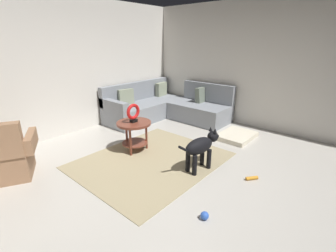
% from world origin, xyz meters
% --- Properties ---
extents(ground_plane, '(6.00, 6.00, 0.10)m').
position_xyz_m(ground_plane, '(0.00, 0.00, -0.05)').
color(ground_plane, '#B7B2A8').
extents(wall_back, '(6.00, 0.12, 2.70)m').
position_xyz_m(wall_back, '(0.00, 2.94, 1.35)').
color(wall_back, silver).
rests_on(wall_back, ground_plane).
extents(wall_right, '(0.12, 6.00, 2.70)m').
position_xyz_m(wall_right, '(2.94, 0.00, 1.35)').
color(wall_right, silver).
rests_on(wall_right, ground_plane).
extents(area_rug, '(2.30, 1.90, 0.01)m').
position_xyz_m(area_rug, '(0.15, 0.70, 0.01)').
color(area_rug, tan).
rests_on(area_rug, ground_plane).
extents(sectional_couch, '(2.20, 2.25, 0.88)m').
position_xyz_m(sectional_couch, '(1.99, 2.01, 0.29)').
color(sectional_couch, gray).
rests_on(sectional_couch, ground_plane).
extents(armchair, '(0.99, 0.90, 0.88)m').
position_xyz_m(armchair, '(-1.56, 1.88, 0.32)').
color(armchair, '#936B4C').
rests_on(armchair, ground_plane).
extents(side_table, '(0.60, 0.60, 0.54)m').
position_xyz_m(side_table, '(0.23, 1.20, 0.42)').
color(side_table, brown).
rests_on(side_table, ground_plane).
extents(torus_sculpture, '(0.28, 0.08, 0.33)m').
position_xyz_m(torus_sculpture, '(0.23, 1.20, 0.71)').
color(torus_sculpture, black).
rests_on(torus_sculpture, side_table).
extents(dog_bed_mat, '(0.80, 0.60, 0.09)m').
position_xyz_m(dog_bed_mat, '(1.98, 0.08, 0.04)').
color(dog_bed_mat, beige).
rests_on(dog_bed_mat, ground_plane).
extents(dog, '(0.84, 0.30, 0.63)m').
position_xyz_m(dog, '(0.45, -0.06, 0.38)').
color(dog, black).
rests_on(dog, ground_plane).
extents(dog_toy_ball, '(0.10, 0.10, 0.10)m').
position_xyz_m(dog_toy_ball, '(-0.44, -0.71, 0.05)').
color(dog_toy_ball, blue).
rests_on(dog_toy_ball, ground_plane).
extents(dog_toy_rope, '(0.17, 0.15, 0.05)m').
position_xyz_m(dog_toy_rope, '(0.68, -0.79, 0.03)').
color(dog_toy_rope, orange).
rests_on(dog_toy_rope, ground_plane).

